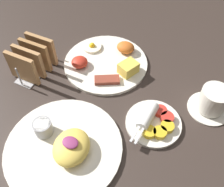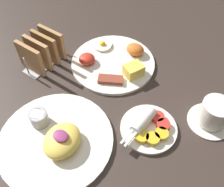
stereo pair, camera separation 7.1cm
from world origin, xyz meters
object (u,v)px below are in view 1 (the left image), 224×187
object	(u,v)px
plate_breakfast	(107,62)
toast_rack	(33,59)
plate_foreground	(64,146)
coffee_cup	(212,101)
plate_condiments	(154,122)

from	to	relation	value
plate_breakfast	toast_rack	xyz separation A→B (m)	(-0.19, -0.13, 0.04)
plate_foreground	coffee_cup	xyz separation A→B (m)	(0.30, 0.28, 0.02)
plate_breakfast	coffee_cup	size ratio (longest dim) A/B	2.27
toast_rack	coffee_cup	xyz separation A→B (m)	(0.53, 0.09, -0.01)
plate_breakfast	plate_condiments	xyz separation A→B (m)	(0.22, -0.15, 0.00)
plate_condiments	plate_foreground	size ratio (longest dim) A/B	0.56
plate_condiments	coffee_cup	size ratio (longest dim) A/B	1.39
plate_condiments	toast_rack	bearing A→B (deg)	175.94
plate_breakfast	coffee_cup	bearing A→B (deg)	-6.21
plate_breakfast	plate_foreground	world-z (taller)	plate_foreground
toast_rack	plate_breakfast	bearing A→B (deg)	33.07
coffee_cup	plate_breakfast	bearing A→B (deg)	173.79
plate_breakfast	plate_foreground	xyz separation A→B (m)	(0.04, -0.32, 0.00)
plate_breakfast	toast_rack	size ratio (longest dim) A/B	1.84
plate_condiments	plate_foreground	xyz separation A→B (m)	(-0.18, -0.16, 0.00)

